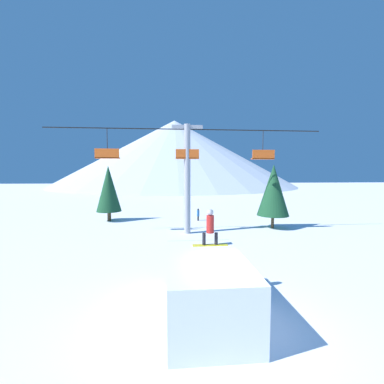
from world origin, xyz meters
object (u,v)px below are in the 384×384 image
Objects in this scene: snowboarder at (210,227)px; distant_skier at (198,214)px; snow_ramp at (206,287)px; pine_tree_near at (273,190)px.

distant_skier is at bearing 85.14° from snowboarder.
snow_ramp is 0.82× the size of pine_tree_near.
snow_ramp is at bearing -104.02° from snowboarder.
pine_tree_near is at bearing 57.57° from snowboarder.
distant_skier is at bearing 84.35° from snow_ramp.
snowboarder is 15.91m from distant_skier.
snowboarder reaches higher than snow_ramp.
snowboarder is 1.16× the size of distant_skier.
pine_tree_near is at bearing 59.34° from snow_ramp.
snowboarder is at bearing 75.98° from snow_ramp.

